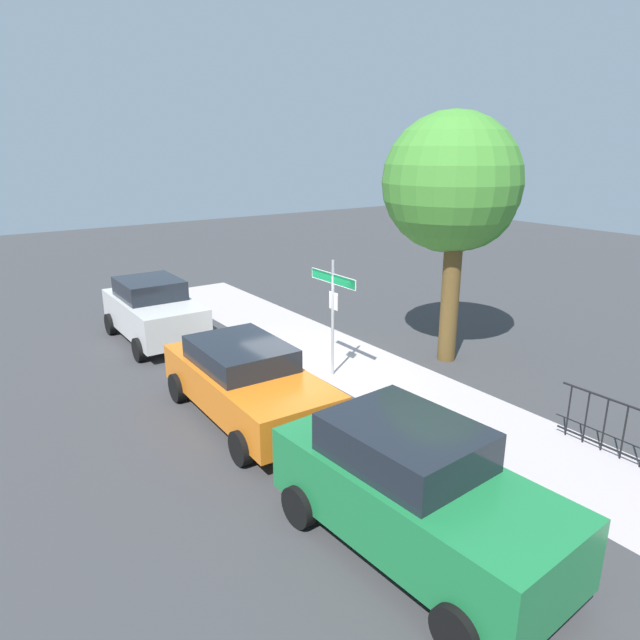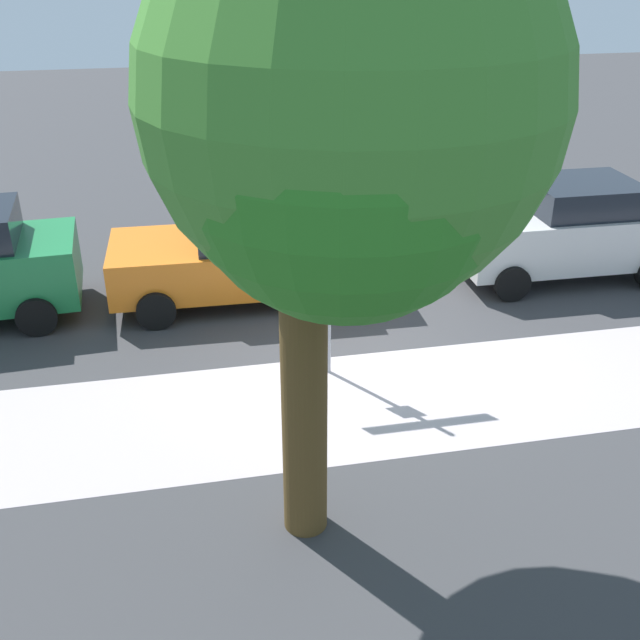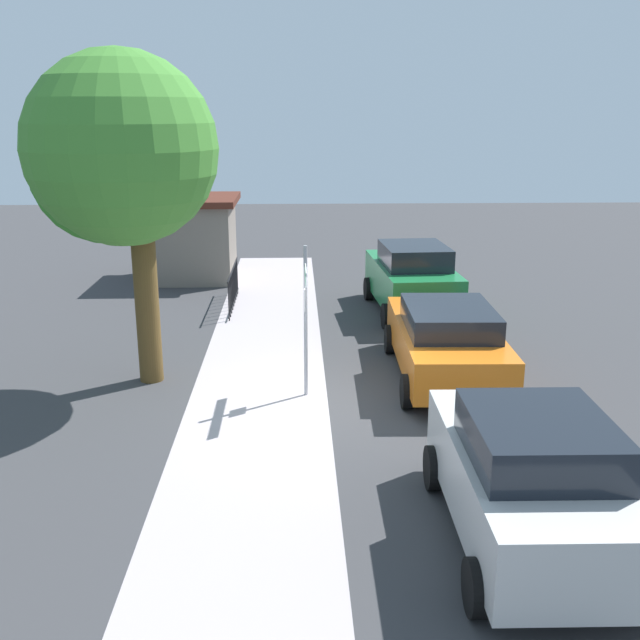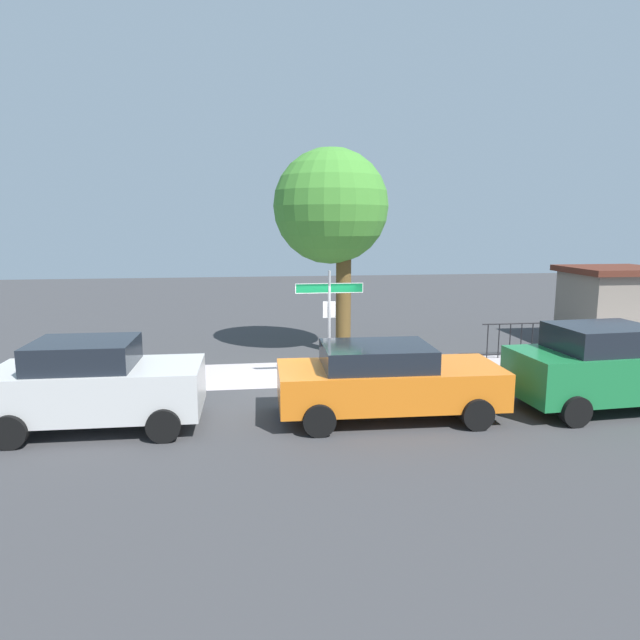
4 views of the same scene
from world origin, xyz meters
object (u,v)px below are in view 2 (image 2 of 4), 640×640
car_silver (567,229)px  car_orange (250,254)px  shade_tree (346,116)px  street_sign (329,246)px

car_silver → car_orange: size_ratio=0.86×
shade_tree → car_orange: 7.16m
street_sign → shade_tree: 4.20m
shade_tree → street_sign: bearing=-100.0°
street_sign → car_silver: size_ratio=0.72×
car_orange → shade_tree: bearing=93.3°
car_silver → car_orange: bearing=-0.7°
car_silver → car_orange: car_silver is taller
car_orange → car_silver: bearing=-179.9°
car_silver → car_orange: (5.86, -0.14, -0.09)m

